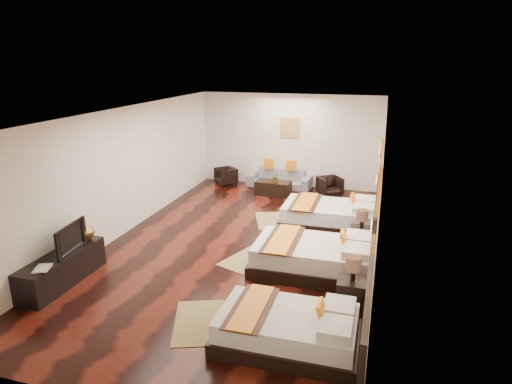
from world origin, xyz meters
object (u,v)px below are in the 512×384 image
(nightstand_b, at_px, (361,236))
(sofa, at_px, (280,178))
(tv_console, at_px, (62,269))
(armchair_left, at_px, (226,176))
(coffee_table, at_px, (273,188))
(nightstand_a, at_px, (352,291))
(bed_mid, at_px, (315,257))
(book, at_px, (35,269))
(armchair_right, at_px, (330,186))
(bed_near, at_px, (289,329))
(tv, at_px, (67,238))
(bed_far, at_px, (331,215))
(table_plant, at_px, (276,177))
(figurine, at_px, (84,230))

(nightstand_b, bearing_deg, sofa, 123.37)
(tv_console, xyz_separation_m, armchair_left, (0.59, 6.77, -0.01))
(tv_console, height_order, coffee_table, tv_console)
(nightstand_a, distance_m, tv_console, 4.98)
(bed_mid, bearing_deg, nightstand_b, 58.16)
(nightstand_a, height_order, book, nightstand_a)
(armchair_right, bearing_deg, sofa, 128.86)
(armchair_right, bearing_deg, nightstand_b, -108.61)
(bed_near, xyz_separation_m, coffee_table, (-1.92, 6.75, -0.05))
(tv, bearing_deg, bed_far, -53.99)
(nightstand_b, height_order, table_plant, nightstand_b)
(table_plant, bearing_deg, armchair_right, 15.43)
(nightstand_b, xyz_separation_m, figurine, (-4.94, -2.19, 0.43))
(bed_near, height_order, armchair_left, bed_near)
(sofa, distance_m, armchair_right, 1.64)
(nightstand_a, xyz_separation_m, table_plant, (-2.59, 5.51, 0.22))
(sofa, height_order, coffee_table, sofa)
(armchair_right, bearing_deg, bed_far, -117.52)
(bed_far, xyz_separation_m, table_plant, (-1.84, 2.05, 0.25))
(nightstand_b, bearing_deg, bed_near, -102.10)
(bed_near, xyz_separation_m, armchair_right, (-0.34, 7.10, 0.03))
(nightstand_a, relative_size, nightstand_b, 1.02)
(figurine, xyz_separation_m, coffee_table, (2.28, 5.45, -0.54))
(bed_mid, height_order, bed_far, bed_mid)
(nightstand_a, relative_size, figurine, 2.40)
(bed_near, xyz_separation_m, armchair_left, (-3.61, 7.39, 0.01))
(nightstand_b, relative_size, tv_console, 0.49)
(bed_far, distance_m, sofa, 3.49)
(nightstand_b, bearing_deg, bed_mid, -121.84)
(bed_far, height_order, book, bed_far)
(nightstand_a, height_order, table_plant, nightstand_a)
(bed_far, relative_size, tv, 2.47)
(coffee_table, bearing_deg, sofa, 90.00)
(bed_mid, relative_size, figurine, 6.00)
(bed_far, xyz_separation_m, tv, (-4.15, -3.88, 0.52))
(bed_far, bearing_deg, figurine, -141.53)
(book, bearing_deg, nightstand_a, 13.24)
(bed_mid, height_order, sofa, bed_mid)
(tv_console, relative_size, coffee_table, 1.80)
(nightstand_a, xyz_separation_m, sofa, (-2.67, 6.37, -0.03))
(bed_mid, relative_size, nightstand_b, 2.56)
(tv, xyz_separation_m, armchair_right, (3.81, 6.34, -0.53))
(nightstand_b, distance_m, book, 6.05)
(nightstand_b, height_order, coffee_table, nightstand_b)
(sofa, xyz_separation_m, table_plant, (0.08, -0.86, 0.26))
(tv_console, xyz_separation_m, coffee_table, (2.28, 6.14, -0.08))
(nightstand_b, bearing_deg, bed_far, 123.19)
(nightstand_b, xyz_separation_m, book, (-4.94, -3.48, 0.26))
(sofa, xyz_separation_m, armchair_left, (-1.69, -0.16, -0.01))
(armchair_left, bearing_deg, bed_near, -19.82)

